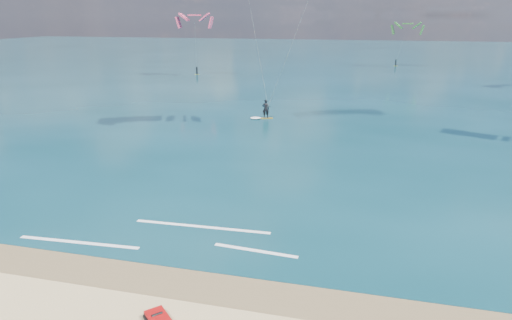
# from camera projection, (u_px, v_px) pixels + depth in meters

# --- Properties ---
(ground) EXTENTS (320.00, 320.00, 0.00)m
(ground) POSITION_uv_depth(u_px,v_px,m) (286.00, 110.00, 53.84)
(ground) COLOR tan
(ground) RESTS_ON ground
(wet_sand_strip) EXTENTS (320.00, 2.40, 0.01)m
(wet_sand_strip) POSITION_uv_depth(u_px,v_px,m) (130.00, 275.00, 19.62)
(wet_sand_strip) COLOR brown
(wet_sand_strip) RESTS_ON ground
(sea) EXTENTS (320.00, 200.00, 0.04)m
(sea) POSITION_uv_depth(u_px,v_px,m) (332.00, 60.00, 113.02)
(sea) COLOR #0A3038
(sea) RESTS_ON ground
(kitesurfer_main) EXTENTS (11.96, 11.49, 20.95)m
(kitesurfer_main) POSITION_uv_depth(u_px,v_px,m) (274.00, 16.00, 41.69)
(kitesurfer_main) COLOR gold
(kitesurfer_main) RESTS_ON sea
(shoreline_foam) EXTENTS (13.87, 3.64, 0.01)m
(shoreline_foam) POSITION_uv_depth(u_px,v_px,m) (171.00, 237.00, 22.85)
(shoreline_foam) COLOR white
(shoreline_foam) RESTS_ON ground
(distant_kites) EXTENTS (64.41, 29.06, 10.70)m
(distant_kites) POSITION_uv_depth(u_px,v_px,m) (375.00, 49.00, 80.18)
(distant_kites) COLOR #2E792C
(distant_kites) RESTS_ON ground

